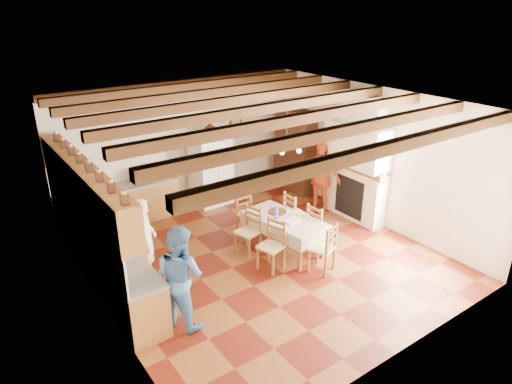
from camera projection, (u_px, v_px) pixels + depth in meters
floor at (261, 257)px, 8.90m from camera, size 6.00×6.50×0.02m
ceiling at (261, 103)px, 7.72m from camera, size 6.00×6.50×0.02m
wall_back at (180, 143)px, 10.76m from camera, size 6.00×0.02×3.00m
wall_front at (410, 264)px, 5.86m from camera, size 6.00×0.02×3.00m
wall_left at (96, 230)px, 6.71m from camera, size 0.02×6.50×3.00m
wall_right at (373, 156)px, 9.92m from camera, size 0.02×6.50×3.00m
ceiling_beams at (261, 109)px, 7.76m from camera, size 6.00×6.30×0.16m
lower_cabinets_left at (103, 257)px, 8.08m from camera, size 0.60×4.30×0.86m
lower_cabinets_back at (126, 205)px, 10.12m from camera, size 2.30×0.60×0.86m
countertop_left at (99, 234)px, 7.90m from camera, size 0.62×4.30×0.04m
countertop_back at (124, 186)px, 9.94m from camera, size 2.34×0.62×0.04m
backsplash_left at (80, 222)px, 7.62m from camera, size 0.03×4.30×0.60m
backsplash_back at (118, 169)px, 10.03m from camera, size 2.30×0.03×0.60m
upper_cabinets at (84, 184)px, 7.46m from camera, size 0.35×4.20×0.70m
fireplace at (356, 160)px, 9.95m from camera, size 0.56×1.60×2.80m
wall_picture at (236, 120)px, 11.43m from camera, size 0.34×0.03×0.42m
refrigerator at (211, 169)px, 10.97m from camera, size 0.90×0.75×1.73m
hutch at (295, 151)px, 11.66m from camera, size 0.55×1.20×2.13m
dining_table at (284, 221)px, 8.92m from camera, size 1.05×1.72×0.71m
chandelier at (286, 142)px, 8.28m from camera, size 0.47×0.47×0.03m
chair_left_near at (271, 246)px, 8.33m from camera, size 0.50×0.51×0.96m
chair_left_far at (248, 231)px, 8.87m from camera, size 0.49×0.50×0.96m
chair_right_near at (320, 226)px, 9.07m from camera, size 0.43×0.45×0.96m
chair_right_far at (296, 213)px, 9.60m from camera, size 0.41×0.43×0.96m
chair_end_near at (322, 247)px, 8.29m from camera, size 0.53×0.52×0.96m
chair_end_far at (249, 213)px, 9.61m from camera, size 0.43×0.41×0.96m
person_man at (146, 241)px, 7.86m from camera, size 0.57×0.68×1.59m
person_woman_blue at (180, 276)px, 6.81m from camera, size 0.88×0.98×1.66m
person_woman_red at (320, 178)px, 10.44m from camera, size 0.74×1.09×1.72m
microwave at (148, 174)px, 10.18m from camera, size 0.52×0.35×0.29m
fridge_vase at (210, 128)px, 10.59m from camera, size 0.34×0.34×0.31m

